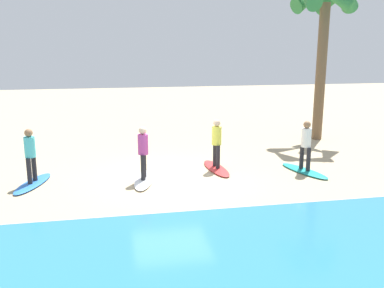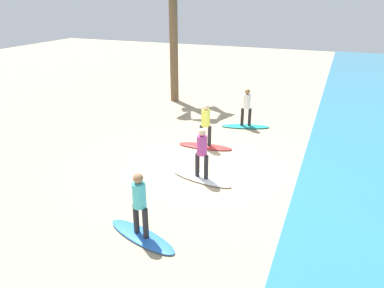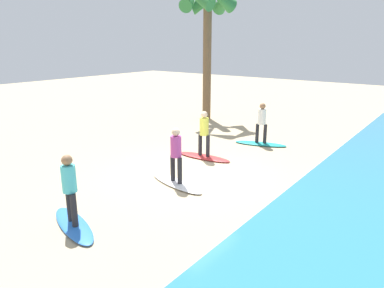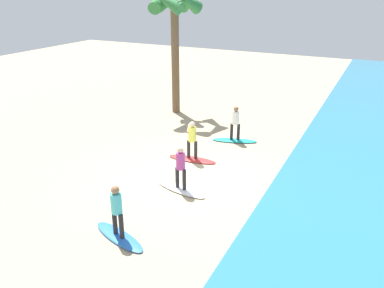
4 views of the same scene
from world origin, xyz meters
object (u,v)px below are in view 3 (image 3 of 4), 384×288
at_px(surfboard_teal, 260,144).
at_px(palm_tree, 208,13).
at_px(surfer_red, 204,130).
at_px(surfer_teal, 262,120).
at_px(surfboard_white, 176,183).
at_px(surfboard_red, 204,157).
at_px(surfer_blue, 69,185).
at_px(surfer_white, 176,151).
at_px(surfboard_blue, 74,225).

distance_m(surfboard_teal, palm_tree, 7.74).
bearing_deg(surfer_red, palm_tree, -145.61).
height_order(surfer_teal, surfboard_white, surfer_teal).
relative_size(surfer_teal, surfboard_white, 0.78).
relative_size(surfboard_red, surfer_blue, 1.28).
height_order(surfer_white, surfboard_blue, surfer_white).
xyz_separation_m(surfboard_blue, surfer_blue, (0.00, -0.00, 0.99)).
bearing_deg(surfboard_red, surfboard_teal, 68.23).
distance_m(surfboard_red, surfer_red, 0.99).
bearing_deg(surfer_white, surfboard_red, -162.38).
bearing_deg(surfboard_red, surfer_red, -0.00).
xyz_separation_m(surfer_teal, surfer_red, (2.81, -0.85, 0.00)).
relative_size(surfer_blue, palm_tree, 0.24).
height_order(surfer_teal, palm_tree, palm_tree).
bearing_deg(surfer_white, surfer_teal, 179.44).
relative_size(surfboard_red, surfer_white, 1.28).
distance_m(surfer_red, surfboard_white, 2.83).
bearing_deg(surfboard_white, surfboard_blue, -84.33).
bearing_deg(surfboard_blue, surfboard_red, 112.49).
bearing_deg(surfer_teal, surfer_white, -0.56).
distance_m(surfer_white, palm_tree, 10.41).
bearing_deg(surfboard_white, surfboard_red, 118.17).
bearing_deg(surfer_teal, surfboard_red, -16.90).
bearing_deg(surfboard_red, surfboard_white, -77.25).
relative_size(surfer_red, surfboard_blue, 0.78).
bearing_deg(surfboard_red, palm_tree, 119.52).
xyz_separation_m(surfer_red, surfer_white, (2.52, 0.80, 0.00)).
relative_size(surfboard_teal, surfboard_white, 1.00).
relative_size(surfboard_red, surfer_red, 1.28).
xyz_separation_m(surfer_white, surfboard_blue, (3.34, -0.28, -0.99)).
distance_m(surfboard_blue, surfer_blue, 0.99).
height_order(surfboard_red, surfboard_white, same).
distance_m(surfboard_teal, surfboard_white, 5.33).
height_order(surfer_teal, surfer_white, same).
bearing_deg(surfer_red, surfboard_teal, 163.10).
height_order(surfboard_teal, palm_tree, palm_tree).
bearing_deg(surfer_red, surfer_teal, 163.10).
bearing_deg(surfer_blue, surfer_teal, 177.77).
bearing_deg(surfer_red, surfboard_red, 0.00).
relative_size(surfer_red, surfboard_white, 0.78).
height_order(surfboard_teal, surfboard_blue, same).
bearing_deg(palm_tree, surfer_teal, 58.98).
height_order(surfboard_teal, surfer_blue, surfer_blue).
xyz_separation_m(surfboard_teal, surfboard_blue, (8.67, -0.34, 0.00)).
height_order(surfboard_red, palm_tree, palm_tree).
bearing_deg(surfboard_red, surfer_blue, -89.83).
xyz_separation_m(surfboard_teal, palm_tree, (-2.84, -4.72, 5.44)).
height_order(surfer_red, surfboard_white, surfer_red).
relative_size(surfer_red, palm_tree, 0.24).
distance_m(surfboard_teal, surfboard_red, 2.94).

